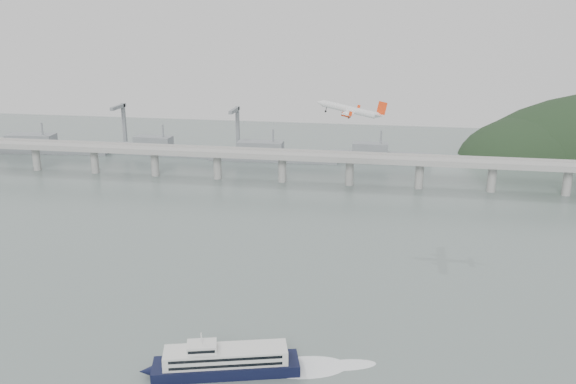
# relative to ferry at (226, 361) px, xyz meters

# --- Properties ---
(ground) EXTENTS (900.00, 900.00, 0.00)m
(ground) POSITION_rel_ferry_xyz_m (3.67, 49.69, -4.33)
(ground) COLOR slate
(ground) RESTS_ON ground
(bridge) EXTENTS (800.00, 22.00, 23.90)m
(bridge) POSITION_rel_ferry_xyz_m (2.52, 249.69, 13.32)
(bridge) COLOR #999997
(bridge) RESTS_ON ground
(distant_fleet) EXTENTS (453.00, 60.90, 40.00)m
(distant_fleet) POSITION_rel_ferry_xyz_m (-151.69, 314.77, 1.89)
(distant_fleet) COLOR slate
(distant_fleet) RESTS_ON ground
(ferry) EXTENTS (82.90, 31.86, 15.97)m
(ferry) POSITION_rel_ferry_xyz_m (0.00, 0.00, 0.00)
(ferry) COLOR black
(ferry) RESTS_ON ground
(airliner) EXTENTS (39.01, 35.22, 10.40)m
(airliner) POSITION_rel_ferry_xyz_m (30.71, 146.74, 66.94)
(airliner) COLOR white
(airliner) RESTS_ON ground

